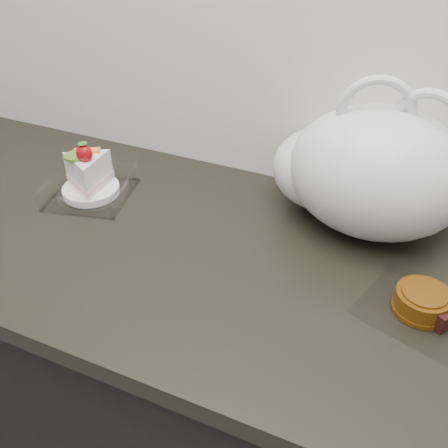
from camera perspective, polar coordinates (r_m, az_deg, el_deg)
The scene contains 4 objects.
counter at distance 1.28m, azimuth 1.36°, elevation -19.31°, with size 2.04×0.64×0.90m.
cake_tray at distance 1.15m, azimuth -15.11°, elevation 4.75°, with size 0.21×0.21×0.13m.
mooncake_wrap at distance 0.90m, azimuth 21.73°, elevation -8.47°, with size 0.22×0.22×0.04m.
plastic_bag at distance 1.01m, azimuth 15.88°, elevation 5.82°, with size 0.39×0.27×0.32m.
Camera 1 is at (0.27, 1.01, 1.51)m, focal length 40.00 mm.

